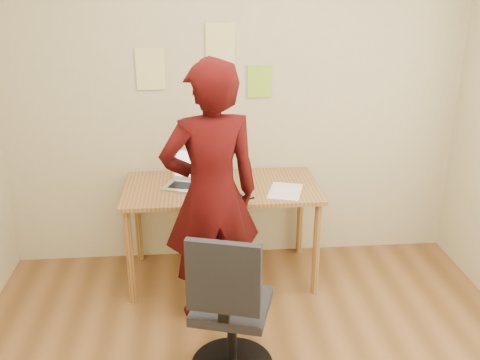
{
  "coord_description": "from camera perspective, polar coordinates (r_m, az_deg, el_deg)",
  "views": [
    {
      "loc": [
        -0.29,
        -2.2,
        2.17
      ],
      "look_at": [
        -0.02,
        0.95,
        0.95
      ],
      "focal_mm": 40.0,
      "sensor_mm": 36.0,
      "label": 1
    }
  ],
  "objects": [
    {
      "name": "person",
      "position": [
        3.37,
        -3.09,
        -1.67
      ],
      "size": [
        0.71,
        0.54,
        1.74
      ],
      "primitive_type": "imported",
      "rotation": [
        0.0,
        0.0,
        3.35
      ],
      "color": "#370707",
      "rests_on": "ground"
    },
    {
      "name": "desk",
      "position": [
        3.89,
        -1.98,
        -1.84
      ],
      "size": [
        1.4,
        0.7,
        0.74
      ],
      "color": "#A07337",
      "rests_on": "ground"
    },
    {
      "name": "wall_note_right",
      "position": [
        4.04,
        2.11,
        10.44
      ],
      "size": [
        0.18,
        0.0,
        0.24
      ],
      "primitive_type": "cube",
      "color": "#99D02E",
      "rests_on": "room"
    },
    {
      "name": "wall_note_left",
      "position": [
        4.0,
        -9.53,
        11.59
      ],
      "size": [
        0.21,
        0.0,
        0.3
      ],
      "primitive_type": "cube",
      "color": "#EFE08E",
      "rests_on": "room"
    },
    {
      "name": "room",
      "position": [
        2.36,
        2.54,
        0.76
      ],
      "size": [
        3.58,
        3.58,
        2.78
      ],
      "color": "brown",
      "rests_on": "ground"
    },
    {
      "name": "office_chair",
      "position": [
        3.06,
        -1.13,
        -14.35
      ],
      "size": [
        0.51,
        0.52,
        0.93
      ],
      "rotation": [
        0.0,
        0.0,
        -0.29
      ],
      "color": "black",
      "rests_on": "ground"
    },
    {
      "name": "paper_sheet",
      "position": [
        3.78,
        4.86,
        -1.17
      ],
      "size": [
        0.3,
        0.36,
        0.0
      ],
      "primitive_type": "cube",
      "rotation": [
        0.0,
        0.0,
        -0.29
      ],
      "color": "white",
      "rests_on": "desk"
    },
    {
      "name": "wall_note_mid",
      "position": [
        3.97,
        -2.11,
        14.28
      ],
      "size": [
        0.21,
        0.0,
        0.3
      ],
      "primitive_type": "cube",
      "color": "#EFE08E",
      "rests_on": "room"
    },
    {
      "name": "laptop",
      "position": [
        3.87,
        -5.28,
        0.17
      ],
      "size": [
        0.41,
        0.39,
        0.24
      ],
      "rotation": [
        0.0,
        0.0,
        -0.36
      ],
      "color": "silver",
      "rests_on": "desk"
    },
    {
      "name": "phone",
      "position": [
        3.67,
        0.75,
        -1.72
      ],
      "size": [
        0.1,
        0.12,
        0.01
      ],
      "rotation": [
        0.0,
        0.0,
        0.47
      ],
      "color": "black",
      "rests_on": "desk"
    }
  ]
}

